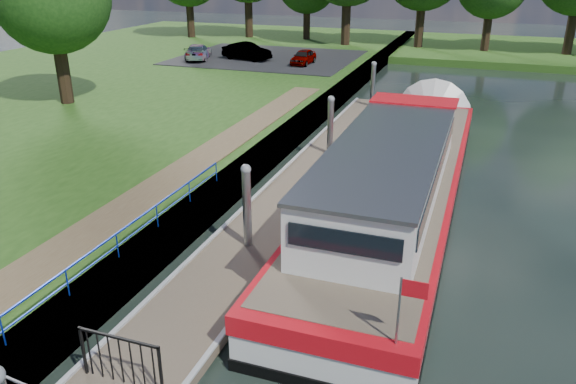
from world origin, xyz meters
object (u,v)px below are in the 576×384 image
(car_c, at_px, (198,52))
(car_b, at_px, (247,51))
(barge, at_px, (400,174))
(pontoon, at_px, (296,196))
(car_a, at_px, (303,57))

(car_c, bearing_deg, car_b, 178.86)
(barge, xyz_separation_m, car_b, (-15.67, 22.18, 0.40))
(pontoon, xyz_separation_m, car_c, (-15.77, 22.12, 1.25))
(barge, bearing_deg, car_a, 116.45)
(car_c, bearing_deg, pontoon, 107.02)
(barge, distance_m, car_c, 28.58)
(car_b, bearing_deg, pontoon, -140.79)
(car_b, distance_m, car_c, 3.87)
(pontoon, distance_m, barge, 3.86)
(car_a, distance_m, car_b, 4.85)
(car_b, xyz_separation_m, car_c, (-3.69, -1.15, -0.06))
(barge, relative_size, car_a, 6.65)
(pontoon, bearing_deg, car_a, 107.57)
(barge, bearing_deg, car_b, 125.24)
(car_a, xyz_separation_m, car_b, (-4.83, 0.41, 0.11))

